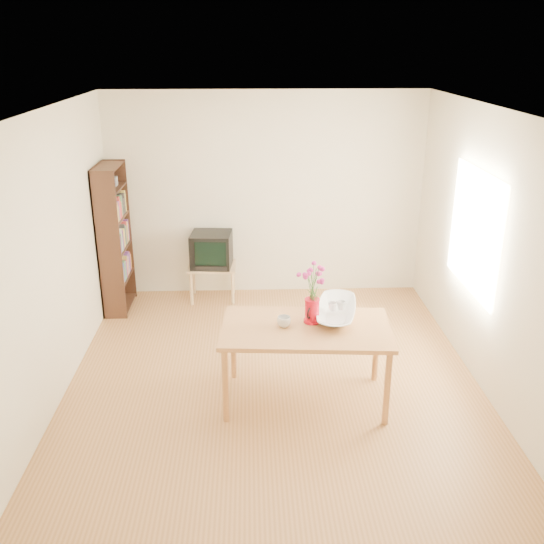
{
  "coord_description": "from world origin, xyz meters",
  "views": [
    {
      "loc": [
        -0.22,
        -5.29,
        3.15
      ],
      "look_at": [
        0.0,
        0.3,
        1.0
      ],
      "focal_mm": 40.0,
      "sensor_mm": 36.0,
      "label": 1
    }
  ],
  "objects_px": {
    "table": "(306,334)",
    "mug": "(284,322)",
    "television": "(212,249)",
    "bowl": "(337,290)",
    "pitcher": "(312,311)"
  },
  "relations": [
    {
      "from": "mug",
      "to": "bowl",
      "type": "bearing_deg",
      "value": 176.21
    },
    {
      "from": "mug",
      "to": "television",
      "type": "relative_size",
      "value": 0.23
    },
    {
      "from": "table",
      "to": "mug",
      "type": "height_order",
      "value": "mug"
    },
    {
      "from": "table",
      "to": "television",
      "type": "distance_m",
      "value": 2.6
    },
    {
      "from": "bowl",
      "to": "television",
      "type": "distance_m",
      "value": 2.54
    },
    {
      "from": "pitcher",
      "to": "table",
      "type": "bearing_deg",
      "value": -97.88
    },
    {
      "from": "table",
      "to": "mug",
      "type": "xyz_separation_m",
      "value": [
        -0.2,
        0.01,
        0.12
      ]
    },
    {
      "from": "television",
      "to": "mug",
      "type": "bearing_deg",
      "value": -67.29
    },
    {
      "from": "mug",
      "to": "television",
      "type": "distance_m",
      "value": 2.53
    },
    {
      "from": "table",
      "to": "pitcher",
      "type": "xyz_separation_m",
      "value": [
        0.06,
        0.1,
        0.18
      ]
    },
    {
      "from": "mug",
      "to": "table",
      "type": "bearing_deg",
      "value": 148.57
    },
    {
      "from": "table",
      "to": "mug",
      "type": "distance_m",
      "value": 0.23
    },
    {
      "from": "table",
      "to": "mug",
      "type": "bearing_deg",
      "value": -178.84
    },
    {
      "from": "table",
      "to": "bowl",
      "type": "xyz_separation_m",
      "value": [
        0.3,
        0.24,
        0.33
      ]
    },
    {
      "from": "pitcher",
      "to": "television",
      "type": "relative_size",
      "value": 0.43
    }
  ]
}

